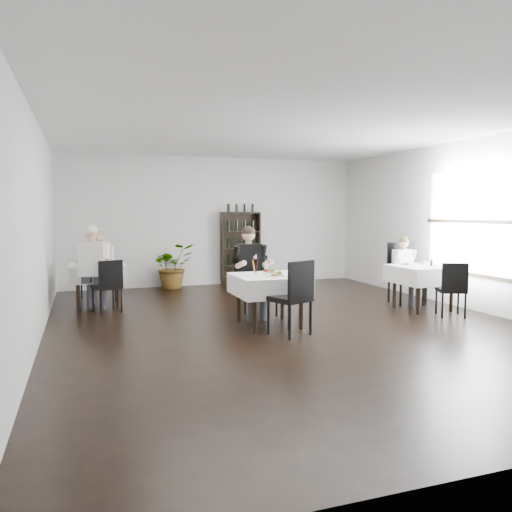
{
  "coord_description": "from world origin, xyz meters",
  "views": [
    {
      "loc": [
        -2.92,
        -6.96,
        1.71
      ],
      "look_at": [
        -0.44,
        0.2,
        1.04
      ],
      "focal_mm": 35.0,
      "sensor_mm": 36.0,
      "label": 1
    }
  ],
  "objects": [
    {
      "name": "room_shell",
      "position": [
        0.0,
        0.0,
        1.5
      ],
      "size": [
        9.0,
        9.0,
        9.0
      ],
      "color": "black",
      "rests_on": "ground"
    },
    {
      "name": "window_right",
      "position": [
        3.48,
        0.0,
        1.5
      ],
      "size": [
        0.06,
        2.3,
        1.85
      ],
      "color": "white",
      "rests_on": "room_shell"
    },
    {
      "name": "wine_shelf",
      "position": [
        0.6,
        4.31,
        0.85
      ],
      "size": [
        0.9,
        0.28,
        1.75
      ],
      "color": "black",
      "rests_on": "ground"
    },
    {
      "name": "main_table",
      "position": [
        -0.3,
        0.0,
        0.62
      ],
      "size": [
        1.03,
        1.03,
        0.77
      ],
      "color": "black",
      "rests_on": "ground"
    },
    {
      "name": "left_table",
      "position": [
        -2.7,
        2.5,
        0.62
      ],
      "size": [
        0.98,
        0.98,
        0.77
      ],
      "color": "black",
      "rests_on": "ground"
    },
    {
      "name": "right_table",
      "position": [
        2.7,
        0.3,
        0.62
      ],
      "size": [
        0.98,
        0.98,
        0.77
      ],
      "color": "black",
      "rests_on": "ground"
    },
    {
      "name": "potted_tree",
      "position": [
        -1.04,
        4.2,
        0.51
      ],
      "size": [
        1.09,
        1.0,
        1.01
      ],
      "primitive_type": "imported",
      "rotation": [
        0.0,
        0.0,
        0.27
      ],
      "color": "#21591E",
      "rests_on": "ground"
    },
    {
      "name": "main_chair_far",
      "position": [
        -0.18,
        0.82,
        0.56
      ],
      "size": [
        0.5,
        0.51,
        0.98
      ],
      "color": "black",
      "rests_on": "ground"
    },
    {
      "name": "main_chair_near",
      "position": [
        -0.2,
        -0.7,
        0.6
      ],
      "size": [
        0.63,
        0.63,
        1.05
      ],
      "color": "black",
      "rests_on": "ground"
    },
    {
      "name": "left_chair_far",
      "position": [
        -2.8,
        3.31,
        0.57
      ],
      "size": [
        0.5,
        0.5,
        0.99
      ],
      "color": "black",
      "rests_on": "ground"
    },
    {
      "name": "left_chair_near",
      "position": [
        -2.54,
        1.78,
        0.52
      ],
      "size": [
        0.53,
        0.53,
        0.91
      ],
      "color": "black",
      "rests_on": "ground"
    },
    {
      "name": "right_chair_far",
      "position": [
        2.76,
        0.94,
        0.65
      ],
      "size": [
        0.58,
        0.58,
        1.14
      ],
      "color": "black",
      "rests_on": "ground"
    },
    {
      "name": "right_chair_near",
      "position": [
        2.73,
        -0.42,
        0.52
      ],
      "size": [
        0.54,
        0.55,
        0.9
      ],
      "color": "black",
      "rests_on": "ground"
    },
    {
      "name": "diner_main",
      "position": [
        -0.38,
        0.65,
        0.86
      ],
      "size": [
        0.58,
        0.58,
        1.49
      ],
      "color": "#3D3D44",
      "rests_on": "ground"
    },
    {
      "name": "diner_left_far",
      "position": [
        -2.64,
        3.02,
        0.79
      ],
      "size": [
        0.55,
        0.56,
        1.36
      ],
      "color": "#3D3D44",
      "rests_on": "ground"
    },
    {
      "name": "diner_left_near",
      "position": [
        -2.79,
        1.93,
        0.87
      ],
      "size": [
        0.61,
        0.63,
        1.5
      ],
      "color": "#3D3D44",
      "rests_on": "ground"
    },
    {
      "name": "diner_right_far",
      "position": [
        2.7,
        0.8,
        0.73
      ],
      "size": [
        0.51,
        0.53,
        1.26
      ],
      "color": "#3D3D44",
      "rests_on": "ground"
    },
    {
      "name": "plate_far",
      "position": [
        -0.19,
        0.19,
        0.79
      ],
      "size": [
        0.27,
        0.27,
        0.07
      ],
      "color": "white",
      "rests_on": "main_table"
    },
    {
      "name": "plate_near",
      "position": [
        -0.25,
        -0.22,
        0.79
      ],
      "size": [
        0.28,
        0.28,
        0.08
      ],
      "color": "white",
      "rests_on": "main_table"
    },
    {
      "name": "pilsner_dark",
      "position": [
        -0.53,
        -0.05,
        0.9
      ],
      "size": [
        0.07,
        0.07,
        0.32
      ],
      "color": "black",
      "rests_on": "main_table"
    },
    {
      "name": "pilsner_lager",
      "position": [
        -0.51,
        0.08,
        0.89
      ],
      "size": [
        0.07,
        0.07,
        0.28
      ],
      "color": "#C08831",
      "rests_on": "main_table"
    },
    {
      "name": "coke_bottle",
      "position": [
        -0.36,
        -0.03,
        0.86
      ],
      "size": [
        0.06,
        0.06,
        0.23
      ],
      "color": "silver",
      "rests_on": "main_table"
    },
    {
      "name": "napkin_cutlery",
      "position": [
        0.05,
        -0.16,
        0.78
      ],
      "size": [
        0.19,
        0.18,
        0.02
      ],
      "color": "black",
      "rests_on": "main_table"
    },
    {
      "name": "pepper_mill",
      "position": [
        2.86,
        0.28,
        0.82
      ],
      "size": [
        0.05,
        0.05,
        0.11
      ],
      "primitive_type": "cylinder",
      "rotation": [
        0.0,
        0.0,
        -0.17
      ],
      "color": "black",
      "rests_on": "right_table"
    }
  ]
}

